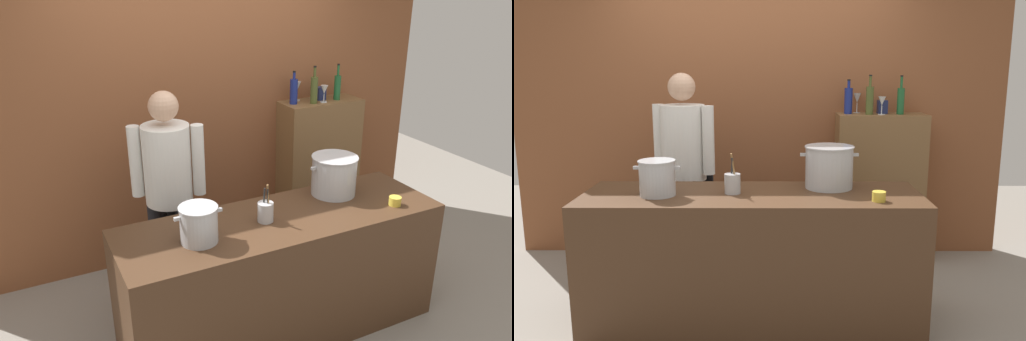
% 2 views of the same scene
% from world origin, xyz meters
% --- Properties ---
extents(ground_plane, '(8.00, 8.00, 0.00)m').
position_xyz_m(ground_plane, '(0.00, 0.00, 0.00)').
color(ground_plane, gray).
extents(brick_back_panel, '(4.40, 0.10, 3.00)m').
position_xyz_m(brick_back_panel, '(0.00, 1.40, 1.50)').
color(brick_back_panel, brown).
rests_on(brick_back_panel, ground_plane).
extents(prep_counter, '(2.20, 0.70, 0.90)m').
position_xyz_m(prep_counter, '(0.00, 0.00, 0.45)').
color(prep_counter, '#472D1C').
rests_on(prep_counter, ground_plane).
extents(bar_cabinet, '(0.76, 0.32, 1.30)m').
position_xyz_m(bar_cabinet, '(1.07, 1.19, 0.65)').
color(bar_cabinet, brown).
rests_on(bar_cabinet, ground_plane).
extents(chef, '(0.50, 0.40, 1.66)m').
position_xyz_m(chef, '(-0.55, 0.69, 0.96)').
color(chef, black).
rests_on(chef, ground_plane).
extents(stockpot_large, '(0.39, 0.33, 0.29)m').
position_xyz_m(stockpot_large, '(0.52, 0.16, 1.04)').
color(stockpot_large, '#B7BABF').
rests_on(stockpot_large, prep_counter).
extents(stockpot_small, '(0.30, 0.24, 0.23)m').
position_xyz_m(stockpot_small, '(-0.60, -0.05, 1.01)').
color(stockpot_small, '#B7BABF').
rests_on(stockpot_small, prep_counter).
extents(utensil_crock, '(0.10, 0.10, 0.27)m').
position_xyz_m(utensil_crock, '(-0.13, -0.00, 0.97)').
color(utensil_crock, '#B7BABF').
rests_on(utensil_crock, prep_counter).
extents(butter_jar, '(0.08, 0.08, 0.06)m').
position_xyz_m(butter_jar, '(0.79, -0.19, 0.93)').
color(butter_jar, yellow).
rests_on(butter_jar, prep_counter).
extents(wine_bottle_olive, '(0.06, 0.06, 0.33)m').
position_xyz_m(wine_bottle_olive, '(0.95, 1.13, 1.43)').
color(wine_bottle_olive, '#475123').
rests_on(wine_bottle_olive, bar_cabinet).
extents(wine_bottle_green, '(0.06, 0.06, 0.33)m').
position_xyz_m(wine_bottle_green, '(1.22, 1.16, 1.42)').
color(wine_bottle_green, '#1E592D').
rests_on(wine_bottle_green, bar_cabinet).
extents(wine_bottle_cobalt, '(0.07, 0.07, 0.29)m').
position_xyz_m(wine_bottle_cobalt, '(0.78, 1.20, 1.42)').
color(wine_bottle_cobalt, navy).
rests_on(wine_bottle_cobalt, bar_cabinet).
extents(wine_glass_wide, '(0.07, 0.07, 0.15)m').
position_xyz_m(wine_glass_wide, '(1.06, 1.13, 1.41)').
color(wine_glass_wide, silver).
rests_on(wine_glass_wide, bar_cabinet).
extents(wine_glass_short, '(0.07, 0.07, 0.17)m').
position_xyz_m(wine_glass_short, '(0.87, 1.29, 1.43)').
color(wine_glass_short, silver).
rests_on(wine_glass_short, bar_cabinet).
extents(spice_tin_navy, '(0.08, 0.08, 0.12)m').
position_xyz_m(spice_tin_navy, '(1.08, 1.23, 1.36)').
color(spice_tin_navy, navy).
rests_on(spice_tin_navy, bar_cabinet).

